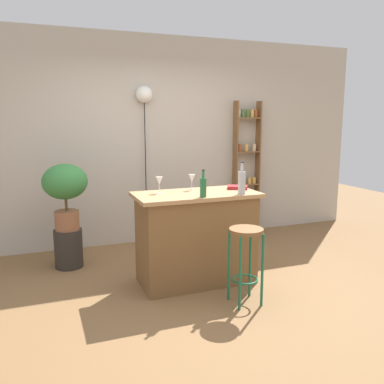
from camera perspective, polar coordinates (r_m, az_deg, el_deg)
name	(u,v)px	position (r m, az deg, el deg)	size (l,w,h in m)	color
ground	(207,292)	(4.15, 2.14, -13.89)	(12.00, 12.00, 0.00)	brown
back_wall	(152,141)	(5.64, -5.62, 7.19)	(6.40, 0.10, 2.80)	#BCB2A3
kitchen_counter	(196,237)	(4.24, 0.58, -6.41)	(1.26, 0.62, 0.95)	brown
bar_stool	(246,249)	(3.77, 7.58, -7.95)	(0.31, 0.31, 0.72)	#196642
spice_shelf	(246,168)	(6.07, 7.67, 3.31)	(0.39, 0.14, 1.95)	brown
plant_stool	(69,248)	(4.93, -16.98, -7.58)	(0.32, 0.32, 0.45)	#2D2823
potted_plant	(65,188)	(4.77, -17.42, 0.59)	(0.50, 0.45, 0.76)	#935B3D
bottle_soda_blue	(242,182)	(4.06, 7.02, 1.41)	(0.08, 0.08, 0.33)	#B2B2B7
bottle_sauce_amber	(203,187)	(3.89, 1.59, 0.75)	(0.06, 0.06, 0.27)	#236638
wine_glass_left	(192,179)	(4.29, -0.03, 1.87)	(0.07, 0.07, 0.16)	silver
wine_glass_center	(159,181)	(4.13, -4.63, 1.50)	(0.07, 0.07, 0.16)	silver
cookbook	(237,187)	(4.38, 6.42, 0.67)	(0.21, 0.15, 0.04)	maroon
pendant_globe_light	(144,96)	(5.50, -6.75, 13.22)	(0.22, 0.22, 2.12)	black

